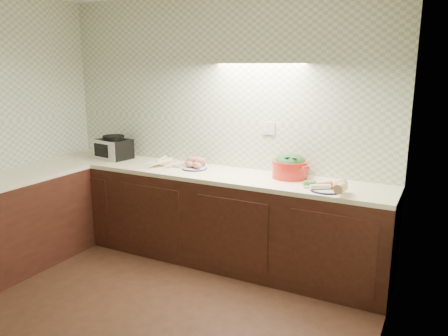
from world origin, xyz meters
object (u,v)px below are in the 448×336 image
at_px(onion_bowl, 198,162).
at_px(parsnip_pile, 166,163).
at_px(toaster_oven, 114,148).
at_px(sweet_potato_plate, 195,164).
at_px(veg_plate, 332,186).
at_px(dutch_oven, 290,166).

bearing_deg(onion_bowl, parsnip_pile, -155.44).
bearing_deg(toaster_oven, sweet_potato_plate, 8.92).
distance_m(sweet_potato_plate, veg_plate, 1.43).
height_order(parsnip_pile, veg_plate, veg_plate).
bearing_deg(veg_plate, onion_bowl, 168.48).
relative_size(sweet_potato_plate, dutch_oven, 0.60).
bearing_deg(parsnip_pile, toaster_oven, 177.02).
relative_size(toaster_oven, onion_bowl, 2.67).
bearing_deg(onion_bowl, veg_plate, -11.52).
height_order(toaster_oven, sweet_potato_plate, toaster_oven).
bearing_deg(parsnip_pile, veg_plate, -5.17).
bearing_deg(sweet_potato_plate, dutch_oven, 5.65).
distance_m(onion_bowl, dutch_oven, 1.00).
bearing_deg(toaster_oven, parsnip_pile, 6.60).
distance_m(toaster_oven, sweet_potato_plate, 1.06).
distance_m(onion_bowl, veg_plate, 1.48).
xyz_separation_m(sweet_potato_plate, veg_plate, (1.42, -0.18, 0.00)).
bearing_deg(dutch_oven, onion_bowl, -157.95).
distance_m(toaster_oven, onion_bowl, 1.03).
xyz_separation_m(toaster_oven, onion_bowl, (1.02, 0.10, -0.08)).
relative_size(toaster_oven, veg_plate, 0.97).
bearing_deg(sweet_potato_plate, veg_plate, -7.41).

